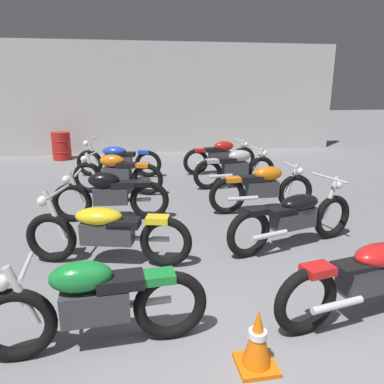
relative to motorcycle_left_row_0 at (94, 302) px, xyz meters
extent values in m
cube|color=#BCBAB7|center=(1.35, 10.01, 1.34)|extent=(12.59, 0.24, 3.60)
torus|color=black|center=(-0.64, -0.03, -0.12)|extent=(0.67, 0.14, 0.67)
torus|color=black|center=(0.66, 0.03, -0.12)|extent=(0.67, 0.14, 0.67)
cylinder|color=silver|center=(-0.56, -0.03, 0.14)|extent=(0.25, 0.08, 0.56)
cube|color=#38383D|center=(0.01, 0.00, -0.02)|extent=(0.58, 0.27, 0.28)
ellipsoid|color=#197F33|center=(-0.09, -0.01, 0.26)|extent=(0.53, 0.31, 0.26)
cube|color=black|center=(0.23, 0.01, 0.18)|extent=(0.41, 0.26, 0.10)
cube|color=#197F33|center=(0.56, 0.03, 0.18)|extent=(0.29, 0.21, 0.08)
cylinder|color=silver|center=(-0.50, -0.03, 0.40)|extent=(0.06, 0.48, 0.04)
sphere|color=white|center=(-0.70, -0.04, 0.28)|extent=(0.14, 0.14, 0.14)
cylinder|color=silver|center=(0.40, 0.15, -0.14)|extent=(0.55, 0.10, 0.07)
torus|color=black|center=(-0.69, 1.83, -0.12)|extent=(0.68, 0.28, 0.67)
torus|color=black|center=(0.77, 1.45, -0.12)|extent=(0.68, 0.28, 0.67)
cylinder|color=silver|center=(-0.61, 1.81, 0.19)|extent=(0.28, 0.14, 0.66)
cube|color=#38383D|center=(0.04, 1.64, -0.02)|extent=(0.70, 0.40, 0.28)
ellipsoid|color=yellow|center=(-0.06, 1.66, 0.20)|extent=(0.66, 0.46, 0.22)
cube|color=black|center=(0.25, 1.58, 0.12)|extent=(0.45, 0.33, 0.10)
cube|color=yellow|center=(0.67, 1.47, 0.18)|extent=(0.32, 0.26, 0.08)
cylinder|color=silver|center=(-0.55, 1.79, 0.50)|extent=(0.21, 0.67, 0.04)
sphere|color=white|center=(-0.74, 1.84, 0.38)|extent=(0.14, 0.14, 0.14)
cylinder|color=silver|center=(0.56, 1.64, -0.14)|extent=(0.55, 0.21, 0.07)
torus|color=black|center=(-0.62, 3.35, -0.12)|extent=(0.68, 0.16, 0.67)
torus|color=black|center=(0.67, 3.25, -0.12)|extent=(0.68, 0.16, 0.67)
cylinder|color=silver|center=(-0.54, 3.35, 0.14)|extent=(0.25, 0.09, 0.56)
cube|color=#38383D|center=(0.02, 3.30, -0.02)|extent=(0.59, 0.28, 0.28)
ellipsoid|color=black|center=(-0.07, 3.31, 0.26)|extent=(0.54, 0.32, 0.26)
cube|color=black|center=(0.24, 3.28, 0.18)|extent=(0.42, 0.27, 0.10)
cube|color=black|center=(0.57, 3.26, 0.18)|extent=(0.29, 0.22, 0.08)
cylinder|color=silver|center=(-0.48, 3.34, 0.40)|extent=(0.07, 0.48, 0.04)
sphere|color=white|center=(-0.68, 3.36, 0.28)|extent=(0.14, 0.14, 0.14)
cylinder|color=silver|center=(0.43, 3.40, -0.14)|extent=(0.55, 0.11, 0.07)
torus|color=black|center=(-0.52, 5.13, -0.12)|extent=(0.67, 0.30, 0.67)
torus|color=black|center=(0.72, 4.75, -0.12)|extent=(0.67, 0.30, 0.67)
cylinder|color=silver|center=(-0.44, 5.10, 0.14)|extent=(0.25, 0.14, 0.56)
cube|color=#38383D|center=(0.10, 4.94, -0.02)|extent=(0.62, 0.40, 0.28)
ellipsoid|color=orange|center=(0.01, 4.97, 0.26)|extent=(0.58, 0.42, 0.26)
cube|color=black|center=(0.31, 4.87, 0.18)|extent=(0.45, 0.35, 0.10)
cube|color=orange|center=(0.63, 4.78, 0.18)|extent=(0.33, 0.27, 0.08)
cylinder|color=silver|center=(-0.39, 5.09, 0.40)|extent=(0.17, 0.47, 0.04)
sphere|color=white|center=(-0.58, 5.15, 0.28)|extent=(0.14, 0.14, 0.14)
cylinder|color=silver|center=(0.52, 4.95, -0.14)|extent=(0.55, 0.23, 0.07)
torus|color=black|center=(-0.62, 6.71, -0.12)|extent=(0.68, 0.27, 0.67)
torus|color=black|center=(0.83, 6.35, -0.12)|extent=(0.68, 0.27, 0.67)
cylinder|color=silver|center=(-0.55, 6.69, 0.19)|extent=(0.28, 0.13, 0.66)
cube|color=#38383D|center=(0.11, 6.53, -0.02)|extent=(0.70, 0.39, 0.28)
ellipsoid|color=blue|center=(0.01, 6.55, 0.20)|extent=(0.66, 0.45, 0.22)
cube|color=black|center=(0.32, 6.48, 0.12)|extent=(0.45, 0.33, 0.10)
cube|color=blue|center=(0.74, 6.38, 0.18)|extent=(0.32, 0.26, 0.08)
cylinder|color=silver|center=(-0.49, 6.67, 0.50)|extent=(0.20, 0.67, 0.04)
sphere|color=white|center=(-0.68, 6.72, 0.38)|extent=(0.14, 0.14, 0.14)
cylinder|color=silver|center=(0.62, 6.54, -0.14)|extent=(0.55, 0.20, 0.07)
torus|color=black|center=(1.89, -0.11, -0.12)|extent=(0.68, 0.24, 0.67)
cube|color=#38383D|center=(2.63, 0.03, -0.02)|extent=(0.69, 0.36, 0.28)
ellipsoid|color=red|center=(2.73, 0.05, 0.20)|extent=(0.65, 0.43, 0.22)
cube|color=black|center=(2.41, -0.01, 0.12)|extent=(0.44, 0.31, 0.10)
cube|color=red|center=(1.99, -0.09, 0.18)|extent=(0.31, 0.25, 0.08)
cylinder|color=silver|center=(2.16, -0.19, -0.14)|extent=(0.55, 0.17, 0.07)
torus|color=black|center=(3.33, 1.95, -0.12)|extent=(0.67, 0.29, 0.67)
torus|color=black|center=(1.88, 1.54, -0.12)|extent=(0.67, 0.29, 0.67)
cylinder|color=silver|center=(3.25, 1.93, 0.19)|extent=(0.28, 0.14, 0.66)
cube|color=#38383D|center=(2.61, 1.74, -0.02)|extent=(0.70, 0.41, 0.28)
ellipsoid|color=black|center=(2.70, 1.77, 0.20)|extent=(0.66, 0.47, 0.22)
cube|color=black|center=(2.39, 1.68, 0.12)|extent=(0.45, 0.34, 0.10)
cube|color=black|center=(1.98, 1.56, 0.18)|extent=(0.32, 0.27, 0.08)
cylinder|color=silver|center=(3.19, 1.91, 0.50)|extent=(0.22, 0.66, 0.04)
sphere|color=white|center=(3.38, 1.96, 0.38)|extent=(0.14, 0.14, 0.14)
cylinder|color=silver|center=(2.16, 1.48, -0.14)|extent=(0.55, 0.22, 0.07)
torus|color=black|center=(3.36, 3.30, -0.12)|extent=(0.67, 0.12, 0.67)
torus|color=black|center=(2.06, 3.28, -0.12)|extent=(0.67, 0.12, 0.67)
cylinder|color=silver|center=(3.28, 3.30, 0.14)|extent=(0.24, 0.07, 0.56)
cube|color=#38383D|center=(2.71, 3.29, -0.02)|extent=(0.57, 0.25, 0.28)
ellipsoid|color=orange|center=(2.81, 3.29, 0.26)|extent=(0.52, 0.29, 0.26)
cube|color=black|center=(2.49, 3.29, 0.18)|extent=(0.40, 0.25, 0.10)
cube|color=orange|center=(2.16, 3.28, 0.18)|extent=(0.28, 0.20, 0.08)
cylinder|color=silver|center=(3.22, 3.30, 0.40)|extent=(0.04, 0.48, 0.04)
sphere|color=white|center=(3.42, 3.30, 0.28)|extent=(0.14, 0.14, 0.14)
cylinder|color=silver|center=(2.31, 3.16, -0.14)|extent=(0.55, 0.08, 0.07)
torus|color=black|center=(3.36, 5.12, -0.12)|extent=(0.68, 0.19, 0.67)
torus|color=black|center=(2.07, 4.96, -0.12)|extent=(0.68, 0.19, 0.67)
cylinder|color=silver|center=(3.28, 5.11, 0.14)|extent=(0.25, 0.10, 0.56)
cube|color=#38383D|center=(2.71, 5.04, -0.02)|extent=(0.60, 0.31, 0.28)
ellipsoid|color=#B7B7BC|center=(2.81, 5.05, 0.26)|extent=(0.55, 0.34, 0.26)
cube|color=black|center=(2.49, 5.01, 0.18)|extent=(0.43, 0.29, 0.10)
cube|color=#B7B7BC|center=(2.16, 4.97, 0.18)|extent=(0.30, 0.23, 0.08)
cylinder|color=silver|center=(3.22, 5.10, 0.40)|extent=(0.09, 0.48, 0.04)
sphere|color=white|center=(3.42, 5.12, 0.28)|extent=(0.14, 0.14, 0.14)
cylinder|color=silver|center=(2.33, 4.86, -0.14)|extent=(0.55, 0.14, 0.07)
torus|color=black|center=(3.35, 6.50, -0.12)|extent=(0.68, 0.16, 0.67)
torus|color=black|center=(2.06, 6.39, -0.12)|extent=(0.68, 0.16, 0.67)
cylinder|color=silver|center=(3.28, 6.49, 0.14)|extent=(0.25, 0.09, 0.56)
cube|color=#38383D|center=(2.71, 6.44, -0.02)|extent=(0.59, 0.29, 0.28)
ellipsoid|color=red|center=(2.81, 6.45, 0.26)|extent=(0.54, 0.32, 0.26)
cube|color=black|center=(2.49, 6.42, 0.18)|extent=(0.42, 0.27, 0.10)
cube|color=red|center=(2.16, 6.40, 0.18)|extent=(0.30, 0.22, 0.08)
cylinder|color=silver|center=(3.22, 6.48, 0.40)|extent=(0.08, 0.48, 0.04)
sphere|color=white|center=(3.41, 6.50, 0.28)|extent=(0.14, 0.14, 0.14)
cylinder|color=silver|center=(2.32, 6.28, -0.14)|extent=(0.55, 0.12, 0.07)
cylinder|color=red|center=(-1.68, 9.11, -0.03)|extent=(0.56, 0.56, 0.85)
torus|color=red|center=(-1.68, 9.11, 0.14)|extent=(0.59, 0.59, 0.03)
torus|color=red|center=(-1.68, 9.11, -0.20)|extent=(0.59, 0.59, 0.03)
cube|color=orange|center=(1.31, -0.46, -0.44)|extent=(0.32, 0.32, 0.04)
cone|color=orange|center=(1.31, -0.46, -0.17)|extent=(0.24, 0.24, 0.50)
cylinder|color=white|center=(1.31, -0.46, -0.14)|extent=(0.15, 0.15, 0.06)
camera|label=1|loc=(0.35, -2.91, 1.79)|focal=34.96mm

